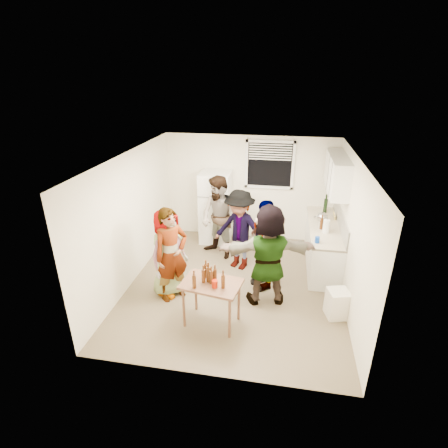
% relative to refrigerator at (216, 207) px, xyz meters
% --- Properties ---
extents(room, '(4.00, 4.50, 2.50)m').
position_rel_refrigerator_xyz_m(room, '(0.75, -1.88, -0.85)').
color(room, white).
rests_on(room, ground).
extents(window, '(1.12, 0.10, 1.06)m').
position_rel_refrigerator_xyz_m(window, '(1.20, 0.33, 1.00)').
color(window, white).
rests_on(window, room).
extents(refrigerator, '(0.70, 0.70, 1.70)m').
position_rel_refrigerator_xyz_m(refrigerator, '(0.00, 0.00, 0.00)').
color(refrigerator, white).
rests_on(refrigerator, ground).
extents(counter_lower, '(0.60, 2.20, 0.86)m').
position_rel_refrigerator_xyz_m(counter_lower, '(2.45, -0.73, -0.42)').
color(counter_lower, white).
rests_on(counter_lower, ground).
extents(countertop, '(0.64, 2.22, 0.04)m').
position_rel_refrigerator_xyz_m(countertop, '(2.45, -0.73, 0.03)').
color(countertop, beige).
rests_on(countertop, counter_lower).
extents(backsplash, '(0.03, 2.20, 0.36)m').
position_rel_refrigerator_xyz_m(backsplash, '(2.74, -0.73, 0.23)').
color(backsplash, beige).
rests_on(backsplash, countertop).
extents(upper_cabinets, '(0.34, 1.60, 0.70)m').
position_rel_refrigerator_xyz_m(upper_cabinets, '(2.58, -0.53, 1.10)').
color(upper_cabinets, white).
rests_on(upper_cabinets, room).
extents(kettle, '(0.29, 0.26, 0.21)m').
position_rel_refrigerator_xyz_m(kettle, '(2.40, -0.51, 0.05)').
color(kettle, silver).
rests_on(kettle, countertop).
extents(paper_towel, '(0.12, 0.12, 0.27)m').
position_rel_refrigerator_xyz_m(paper_towel, '(2.43, -1.09, 0.05)').
color(paper_towel, white).
rests_on(paper_towel, countertop).
extents(wine_bottle, '(0.08, 0.08, 0.32)m').
position_rel_refrigerator_xyz_m(wine_bottle, '(2.50, -0.01, 0.05)').
color(wine_bottle, black).
rests_on(wine_bottle, countertop).
extents(beer_bottle_counter, '(0.06, 0.06, 0.22)m').
position_rel_refrigerator_xyz_m(beer_bottle_counter, '(2.35, -0.94, 0.05)').
color(beer_bottle_counter, '#47230C').
rests_on(beer_bottle_counter, countertop).
extents(blue_cup, '(0.09, 0.09, 0.12)m').
position_rel_refrigerator_xyz_m(blue_cup, '(2.24, -1.58, 0.05)').
color(blue_cup, '#0E41BB').
rests_on(blue_cup, countertop).
extents(picture_frame, '(0.02, 0.16, 0.14)m').
position_rel_refrigerator_xyz_m(picture_frame, '(2.67, -0.35, 0.12)').
color(picture_frame, '#E1C557').
rests_on(picture_frame, countertop).
extents(trash_bin, '(0.41, 0.41, 0.49)m').
position_rel_refrigerator_xyz_m(trash_bin, '(2.58, -2.50, -0.60)').
color(trash_bin, white).
rests_on(trash_bin, ground).
extents(serving_table, '(1.00, 0.76, 0.77)m').
position_rel_refrigerator_xyz_m(serving_table, '(0.54, -3.05, -0.85)').
color(serving_table, brown).
rests_on(serving_table, ground).
extents(beer_bottle_table, '(0.07, 0.07, 0.26)m').
position_rel_refrigerator_xyz_m(beer_bottle_table, '(0.49, -3.02, -0.08)').
color(beer_bottle_table, '#47230C').
rests_on(beer_bottle_table, serving_table).
extents(red_cup, '(0.09, 0.09, 0.12)m').
position_rel_refrigerator_xyz_m(red_cup, '(0.62, -3.15, -0.08)').
color(red_cup, '#9D1804').
rests_on(red_cup, serving_table).
extents(guest_grey, '(1.85, 1.43, 0.53)m').
position_rel_refrigerator_xyz_m(guest_grey, '(-0.41, -2.32, -0.85)').
color(guest_grey, gray).
rests_on(guest_grey, ground).
extents(guest_stripe, '(1.70, 1.66, 0.42)m').
position_rel_refrigerator_xyz_m(guest_stripe, '(-0.29, -2.46, -0.85)').
color(guest_stripe, '#141933').
rests_on(guest_stripe, ground).
extents(guest_back_left, '(1.73, 2.02, 0.69)m').
position_rel_refrigerator_xyz_m(guest_back_left, '(0.23, -0.77, -0.85)').
color(guest_back_left, brown).
rests_on(guest_back_left, ground).
extents(guest_back_right, '(1.69, 2.00, 0.63)m').
position_rel_refrigerator_xyz_m(guest_back_right, '(0.73, -1.18, -0.85)').
color(guest_back_right, '#444449').
rests_on(guest_back_right, ground).
extents(guest_black, '(2.04, 1.80, 0.43)m').
position_rel_refrigerator_xyz_m(guest_black, '(1.29, -1.79, -0.85)').
color(guest_black, black).
rests_on(guest_black, ground).
extents(guest_orange, '(2.07, 2.17, 0.54)m').
position_rel_refrigerator_xyz_m(guest_orange, '(1.38, -2.27, -0.85)').
color(guest_orange, '#E99145').
rests_on(guest_orange, ground).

